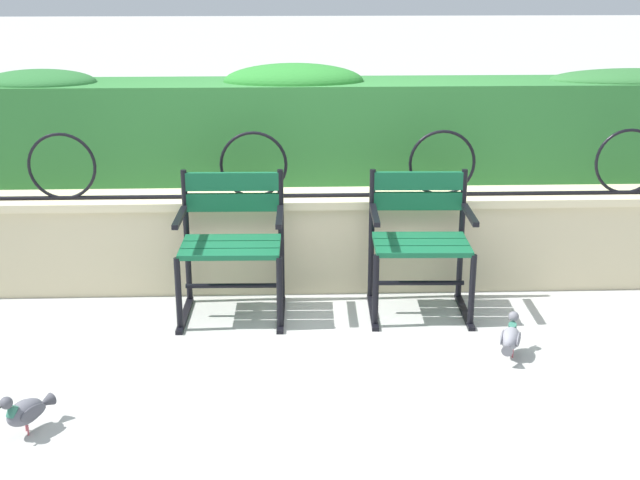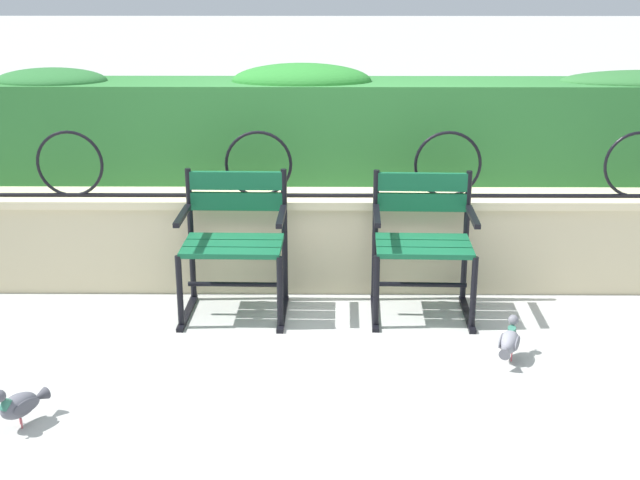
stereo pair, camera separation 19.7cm
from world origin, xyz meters
TOP-DOWN VIEW (x-y plane):
  - ground_plane at (0.00, 0.00)m, footprint 60.00×60.00m
  - stone_wall at (0.00, 0.88)m, footprint 6.90×0.41m
  - iron_arch_fence at (-0.32, 0.80)m, footprint 6.37×0.02m
  - hedge_row at (0.02, 1.33)m, footprint 6.76×0.55m
  - park_chair_left at (-0.51, 0.44)m, footprint 0.62×0.53m
  - park_chair_right at (0.61, 0.44)m, footprint 0.61×0.54m
  - pigeon_near_chairs at (-1.35, -0.91)m, footprint 0.20×0.26m
  - pigeon_far_side at (1.00, -0.23)m, footprint 0.16×0.28m

SIDE VIEW (x-z plane):
  - ground_plane at x=0.00m, z-range 0.00..0.00m
  - pigeon_near_chairs at x=-1.35m, z-range 0.00..0.22m
  - pigeon_far_side at x=1.00m, z-range 0.00..0.22m
  - stone_wall at x=0.00m, z-range 0.00..0.62m
  - park_chair_right at x=0.61m, z-range 0.04..0.87m
  - park_chair_left at x=-0.51m, z-range 0.04..0.88m
  - iron_arch_fence at x=-0.32m, z-range 0.58..1.00m
  - hedge_row at x=0.02m, z-range 0.59..1.35m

